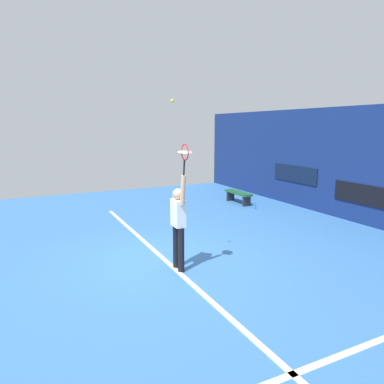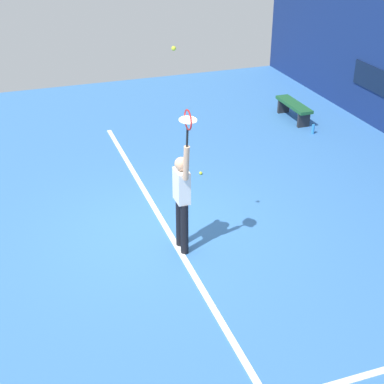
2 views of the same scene
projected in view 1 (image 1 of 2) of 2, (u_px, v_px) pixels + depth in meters
The scene contains 11 objects.
ground_plane at pixel (161, 260), 7.77m from camera, with size 18.00×18.00×0.00m, color #3870B2.
back_wall at pixel (371, 166), 10.31m from camera, with size 18.00×0.20×3.51m, color navy.
sponsor_banner_center at pixel (365, 195), 10.41m from camera, with size 2.20×0.03×0.60m, color black.
sponsor_banner_portside at pixel (295, 174), 13.01m from camera, with size 2.20×0.03×0.60m, color #0C1933.
court_baseline at pixel (164, 259), 7.81m from camera, with size 10.00×0.10×0.01m, color white.
tennis_player at pixel (179, 222), 7.10m from camera, with size 0.56×0.31×1.99m.
tennis_racket at pixel (185, 154), 6.56m from camera, with size 0.35×0.27×0.62m.
tennis_ball at pixel (172, 101), 6.69m from camera, with size 0.07×0.07×0.07m, color #CCE033.
court_bench at pixel (238, 195), 13.49m from camera, with size 1.40×0.36×0.45m.
water_bottle at pixel (254, 205), 12.61m from camera, with size 0.07×0.07×0.24m, color #338CD8.
spare_ball at pixel (182, 229), 10.07m from camera, with size 0.07×0.07×0.07m, color #CCE033.
Camera 1 is at (6.92, -2.63, 2.90)m, focal length 33.12 mm.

